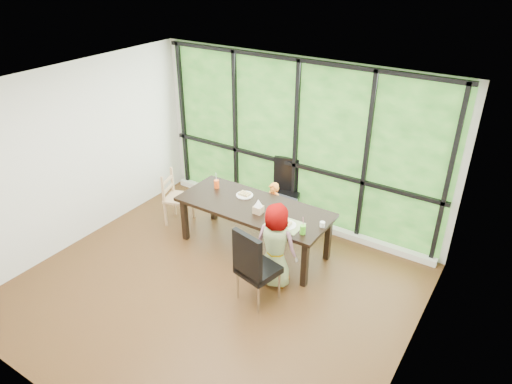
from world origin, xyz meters
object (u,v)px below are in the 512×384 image
(dining_table, at_px, (254,227))
(chair_interior_leather, at_px, (258,265))
(chair_window_leather, at_px, (285,193))
(chair_end_beech, at_px, (179,198))
(orange_cup, at_px, (217,184))
(white_mug, at_px, (322,224))
(child_toddler, at_px, (273,208))
(child_older, at_px, (275,245))
(plate_far, at_px, (245,195))
(green_cup, at_px, (303,230))
(plate_near, at_px, (286,225))
(tissue_box, at_px, (258,210))

(dining_table, height_order, chair_interior_leather, chair_interior_leather)
(dining_table, xyz_separation_m, chair_window_leather, (-0.00, 0.92, 0.17))
(chair_window_leather, distance_m, chair_end_beech, 1.74)
(chair_window_leather, bearing_deg, orange_cup, -152.83)
(dining_table, distance_m, white_mug, 1.16)
(chair_end_beech, distance_m, child_toddler, 1.57)
(child_older, relative_size, plate_far, 4.71)
(green_cup, xyz_separation_m, white_mug, (0.14, 0.29, -0.03))
(chair_end_beech, bearing_deg, child_toddler, -86.24)
(dining_table, distance_m, chair_window_leather, 0.94)
(green_cup, bearing_deg, plate_far, 159.98)
(plate_near, distance_m, green_cup, 0.29)
(child_toddler, xyz_separation_m, plate_far, (-0.28, -0.38, 0.32))
(dining_table, bearing_deg, green_cup, -16.00)
(child_toddler, bearing_deg, tissue_box, -60.83)
(dining_table, relative_size, green_cup, 18.45)
(child_toddler, bearing_deg, child_older, -41.93)
(dining_table, height_order, white_mug, white_mug)
(child_toddler, height_order, plate_far, child_toddler)
(chair_interior_leather, relative_size, white_mug, 14.78)
(chair_window_leather, xyz_separation_m, tissue_box, (0.17, -1.06, 0.26))
(chair_window_leather, bearing_deg, dining_table, -106.58)
(white_mug, bearing_deg, chair_end_beech, -178.91)
(child_older, distance_m, green_cup, 0.42)
(plate_near, bearing_deg, chair_end_beech, 174.78)
(chair_end_beech, distance_m, child_older, 2.19)
(tissue_box, bearing_deg, child_older, -36.59)
(tissue_box, bearing_deg, plate_near, -9.14)
(green_cup, bearing_deg, dining_table, 164.00)
(chair_end_beech, distance_m, plate_near, 2.15)
(plate_near, bearing_deg, chair_interior_leather, -89.89)
(child_toddler, bearing_deg, plate_near, -33.50)
(chair_interior_leather, xyz_separation_m, tissue_box, (-0.50, 0.78, 0.26))
(plate_near, xyz_separation_m, white_mug, (0.42, 0.24, 0.03))
(plate_far, height_order, green_cup, green_cup)
(chair_window_leather, xyz_separation_m, plate_near, (0.67, -1.14, 0.22))
(chair_interior_leather, height_order, child_toddler, chair_interior_leather)
(chair_end_beech, xyz_separation_m, plate_far, (1.17, 0.20, 0.31))
(child_toddler, relative_size, tissue_box, 6.91)
(dining_table, bearing_deg, child_older, -37.48)
(dining_table, height_order, plate_near, plate_near)
(child_toddler, bearing_deg, chair_window_leather, 106.43)
(child_toddler, xyz_separation_m, white_mug, (1.08, -0.53, 0.35))
(child_toddler, distance_m, plate_far, 0.57)
(child_toddler, xyz_separation_m, orange_cup, (-0.80, -0.40, 0.38))
(dining_table, bearing_deg, plate_far, 148.19)
(plate_far, bearing_deg, plate_near, -22.62)
(chair_interior_leather, relative_size, orange_cup, 8.51)
(chair_window_leather, relative_size, white_mug, 14.78)
(dining_table, bearing_deg, chair_window_leather, 90.22)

